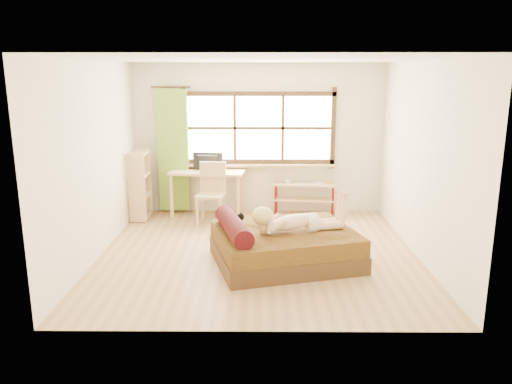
{
  "coord_description": "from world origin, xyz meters",
  "views": [
    {
      "loc": [
        0.02,
        -6.78,
        2.53
      ],
      "look_at": [
        -0.04,
        0.2,
        0.85
      ],
      "focal_mm": 35.0,
      "sensor_mm": 36.0,
      "label": 1
    }
  ],
  "objects_px": {
    "woman": "(297,211)",
    "bookshelf": "(140,185)",
    "pipe_shelf": "(305,191)",
    "bed": "(282,245)",
    "chair": "(212,189)",
    "kitten": "(232,220)",
    "desk": "(207,177)"
  },
  "relations": [
    {
      "from": "desk",
      "to": "chair",
      "type": "relative_size",
      "value": 1.34
    },
    {
      "from": "pipe_shelf",
      "to": "bed",
      "type": "bearing_deg",
      "value": -96.63
    },
    {
      "from": "woman",
      "to": "kitten",
      "type": "xyz_separation_m",
      "value": [
        -0.87,
        0.15,
        -0.17
      ]
    },
    {
      "from": "woman",
      "to": "desk",
      "type": "distance_m",
      "value": 2.76
    },
    {
      "from": "desk",
      "to": "bookshelf",
      "type": "bearing_deg",
      "value": -161.22
    },
    {
      "from": "woman",
      "to": "chair",
      "type": "relative_size",
      "value": 1.25
    },
    {
      "from": "woman",
      "to": "bookshelf",
      "type": "height_order",
      "value": "bookshelf"
    },
    {
      "from": "woman",
      "to": "pipe_shelf",
      "type": "bearing_deg",
      "value": 67.27
    },
    {
      "from": "chair",
      "to": "pipe_shelf",
      "type": "height_order",
      "value": "chair"
    },
    {
      "from": "bed",
      "to": "desk",
      "type": "distance_m",
      "value": 2.67
    },
    {
      "from": "kitten",
      "to": "desk",
      "type": "bearing_deg",
      "value": 89.24
    },
    {
      "from": "bed",
      "to": "bookshelf",
      "type": "bearing_deg",
      "value": 123.94
    },
    {
      "from": "bed",
      "to": "chair",
      "type": "bearing_deg",
      "value": 104.79
    },
    {
      "from": "kitten",
      "to": "bed",
      "type": "bearing_deg",
      "value": -24.59
    },
    {
      "from": "kitten",
      "to": "chair",
      "type": "distance_m",
      "value": 1.91
    },
    {
      "from": "bed",
      "to": "bookshelf",
      "type": "xyz_separation_m",
      "value": [
        -2.4,
        2.08,
        0.36
      ]
    },
    {
      "from": "kitten",
      "to": "desk",
      "type": "relative_size",
      "value": 0.2
    },
    {
      "from": "chair",
      "to": "bookshelf",
      "type": "height_order",
      "value": "bookshelf"
    },
    {
      "from": "chair",
      "to": "desk",
      "type": "bearing_deg",
      "value": 114.39
    },
    {
      "from": "bed",
      "to": "woman",
      "type": "distance_m",
      "value": 0.52
    },
    {
      "from": "bed",
      "to": "bookshelf",
      "type": "relative_size",
      "value": 1.8
    },
    {
      "from": "bed",
      "to": "desk",
      "type": "xyz_separation_m",
      "value": [
        -1.24,
        2.32,
        0.46
      ]
    },
    {
      "from": "bed",
      "to": "pipe_shelf",
      "type": "xyz_separation_m",
      "value": [
        0.52,
        2.44,
        0.17
      ]
    },
    {
      "from": "desk",
      "to": "pipe_shelf",
      "type": "distance_m",
      "value": 1.79
    },
    {
      "from": "woman",
      "to": "chair",
      "type": "xyz_separation_m",
      "value": [
        -1.33,
        2.0,
        -0.16
      ]
    },
    {
      "from": "bed",
      "to": "kitten",
      "type": "distance_m",
      "value": 0.76
    },
    {
      "from": "chair",
      "to": "kitten",
      "type": "bearing_deg",
      "value": -69.11
    },
    {
      "from": "kitten",
      "to": "pipe_shelf",
      "type": "distance_m",
      "value": 2.62
    },
    {
      "from": "woman",
      "to": "pipe_shelf",
      "type": "relative_size",
      "value": 1.11
    },
    {
      "from": "bed",
      "to": "pipe_shelf",
      "type": "distance_m",
      "value": 2.5
    },
    {
      "from": "kitten",
      "to": "chair",
      "type": "relative_size",
      "value": 0.27
    },
    {
      "from": "bookshelf",
      "to": "kitten",
      "type": "bearing_deg",
      "value": -49.03
    }
  ]
}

